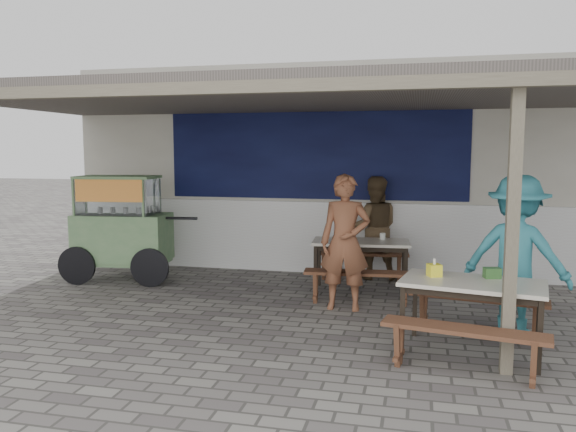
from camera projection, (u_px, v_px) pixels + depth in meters
The scene contains 17 objects.
ground at pixel (283, 326), 6.61m from camera, with size 60.00×60.00×0.00m, color slate.
back_wall at pixel (331, 170), 9.87m from camera, with size 9.00×1.28×3.50m.
warung_roof at pixel (301, 98), 7.16m from camera, with size 9.00×4.21×2.81m.
table_left at pixel (361, 246), 8.16m from camera, with size 1.44×0.79×0.75m.
bench_left_street at pixel (360, 280), 7.50m from camera, with size 1.51×0.41×0.45m.
bench_left_wall at pixel (361, 259), 8.90m from camera, with size 1.51×0.41×0.45m.
table_right at pixel (472, 289), 5.63m from camera, with size 1.50×1.00×0.75m.
bench_right_street at pixel (464, 340), 5.11m from camera, with size 1.51×0.56×0.45m.
bench_right_wall at pixel (477, 306), 6.23m from camera, with size 1.51×0.56×0.45m.
vendor_cart at pixel (121, 224), 8.84m from camera, with size 2.05×0.96×1.66m.
patron_street_side at pixel (345, 242), 7.22m from camera, with size 0.64×0.42×1.76m, color brown.
patron_wall_side at pixel (374, 228), 8.99m from camera, with size 0.80×0.63×1.65m, color brown.
patron_right_table at pixel (517, 255), 6.25m from camera, with size 1.16×0.66×1.79m, color teal.
tissue_box at pixel (434, 270), 5.84m from camera, with size 0.13×0.13×0.13m, color yellow.
donation_box at pixel (492, 273), 5.75m from camera, with size 0.16×0.11×0.11m, color #386C30.
condiment_jar at pixel (383, 236), 8.28m from camera, with size 0.08×0.08×0.09m, color silver.
condiment_bowl at pixel (343, 239), 8.18m from camera, with size 0.18×0.18×0.04m, color white.
Camera 1 is at (1.52, -6.23, 2.05)m, focal length 35.00 mm.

